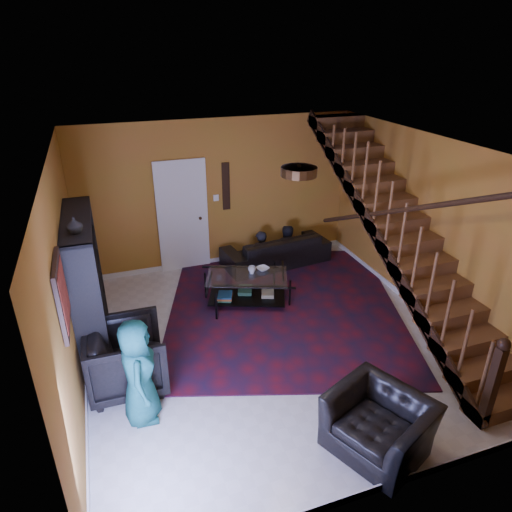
% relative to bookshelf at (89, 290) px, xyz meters
% --- Properties ---
extents(floor, '(5.50, 5.50, 0.00)m').
position_rel_bookshelf_xyz_m(floor, '(2.40, -0.60, -0.96)').
color(floor, beige).
rests_on(floor, ground).
extents(room, '(5.50, 5.50, 5.50)m').
position_rel_bookshelf_xyz_m(room, '(1.07, 0.73, -0.91)').
color(room, '#AA5D25').
rests_on(room, ground).
extents(staircase, '(0.95, 5.02, 3.18)m').
position_rel_bookshelf_xyz_m(staircase, '(4.53, -0.60, 0.43)').
color(staircase, brown).
rests_on(staircase, floor).
extents(bookshelf, '(0.35, 1.80, 2.00)m').
position_rel_bookshelf_xyz_m(bookshelf, '(0.00, 0.00, 0.00)').
color(bookshelf, black).
rests_on(bookshelf, floor).
extents(door, '(0.82, 0.05, 2.05)m').
position_rel_bookshelf_xyz_m(door, '(1.70, 2.12, 0.06)').
color(door, silver).
rests_on(door, floor).
extents(framed_picture, '(0.04, 0.74, 0.74)m').
position_rel_bookshelf_xyz_m(framed_picture, '(-0.17, -1.50, 0.79)').
color(framed_picture, maroon).
rests_on(framed_picture, room).
extents(wall_hanging, '(0.14, 0.03, 0.90)m').
position_rel_bookshelf_xyz_m(wall_hanging, '(2.55, 2.13, 0.59)').
color(wall_hanging, black).
rests_on(wall_hanging, room).
extents(ceiling_fixture, '(0.40, 0.40, 0.10)m').
position_rel_bookshelf_xyz_m(ceiling_fixture, '(2.40, -1.40, 1.78)').
color(ceiling_fixture, '#3F2814').
rests_on(ceiling_fixture, room).
extents(rug, '(4.82, 5.17, 0.02)m').
position_rel_bookshelf_xyz_m(rug, '(2.95, 0.18, -0.95)').
color(rug, '#470C16').
rests_on(rug, floor).
extents(sofa, '(2.17, 1.06, 0.61)m').
position_rel_bookshelf_xyz_m(sofa, '(3.41, 1.70, -0.66)').
color(sofa, black).
rests_on(sofa, floor).
extents(armchair_left, '(0.97, 0.95, 0.87)m').
position_rel_bookshelf_xyz_m(armchair_left, '(0.35, -0.95, -0.53)').
color(armchair_left, black).
rests_on(armchair_left, floor).
extents(armchair_right, '(1.21, 1.28, 0.65)m').
position_rel_bookshelf_xyz_m(armchair_right, '(2.79, -2.85, -0.64)').
color(armchair_right, black).
rests_on(armchair_right, floor).
extents(person_adult_a, '(0.44, 0.30, 1.17)m').
position_rel_bookshelf_xyz_m(person_adult_a, '(3.10, 1.75, -0.83)').
color(person_adult_a, black).
rests_on(person_adult_a, sofa).
extents(person_adult_b, '(0.61, 0.48, 1.21)m').
position_rel_bookshelf_xyz_m(person_adult_b, '(3.64, 1.75, -0.81)').
color(person_adult_b, black).
rests_on(person_adult_b, sofa).
extents(person_child, '(0.49, 0.69, 1.32)m').
position_rel_bookshelf_xyz_m(person_child, '(0.45, -1.57, -0.30)').
color(person_child, '#175A56').
rests_on(person_child, armchair_left).
extents(coffee_table, '(1.50, 1.19, 0.50)m').
position_rel_bookshelf_xyz_m(coffee_table, '(2.42, 0.50, -0.67)').
color(coffee_table, black).
rests_on(coffee_table, floor).
extents(cup_a, '(0.15, 0.15, 0.10)m').
position_rel_bookshelf_xyz_m(cup_a, '(2.54, 0.61, -0.41)').
color(cup_a, '#999999').
rests_on(cup_a, coffee_table).
extents(cup_b, '(0.11, 0.11, 0.09)m').
position_rel_bookshelf_xyz_m(cup_b, '(2.52, 0.56, -0.42)').
color(cup_b, '#999999').
rests_on(cup_b, coffee_table).
extents(bowl, '(0.26, 0.26, 0.05)m').
position_rel_bookshelf_xyz_m(bowl, '(2.74, 0.61, -0.44)').
color(bowl, '#999999').
rests_on(bowl, coffee_table).
extents(vase, '(0.18, 0.18, 0.19)m').
position_rel_bookshelf_xyz_m(vase, '(-0.00, -0.50, 1.13)').
color(vase, '#999999').
rests_on(vase, bookshelf).
extents(popcorn_bucket, '(0.15, 0.15, 0.15)m').
position_rel_bookshelf_xyz_m(popcorn_bucket, '(0.77, -0.95, -0.87)').
color(popcorn_bucket, red).
rests_on(popcorn_bucket, rug).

